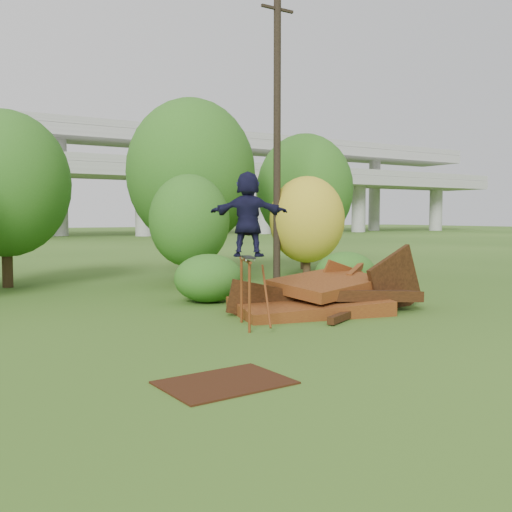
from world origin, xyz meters
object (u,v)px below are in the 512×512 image
skater (248,214)px  utility_pole (277,134)px  scrap_pile (328,297)px  flat_plate (225,383)px

skater → utility_pole: size_ratio=0.16×
scrap_pile → utility_pole: 8.73m
scrap_pile → flat_plate: scrap_pile is taller
flat_plate → utility_pole: bearing=53.1°
flat_plate → utility_pole: 14.65m
scrap_pile → utility_pole: size_ratio=0.52×
scrap_pile → skater: (-3.17, -1.16, 2.19)m
scrap_pile → utility_pole: utility_pole is taller
scrap_pile → flat_plate: bearing=-141.5°
skater → utility_pole: (5.79, 7.59, 3.09)m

